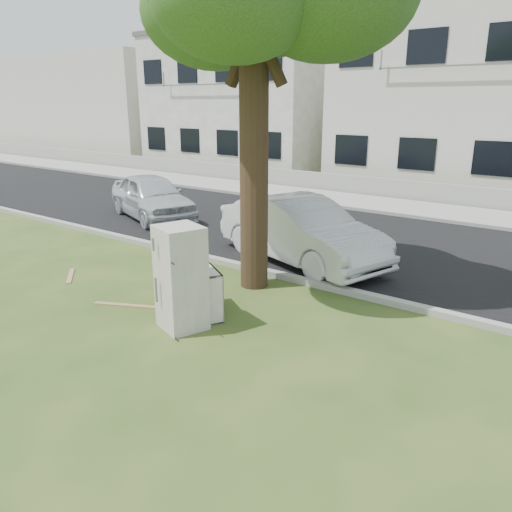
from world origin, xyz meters
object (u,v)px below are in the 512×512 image
Objects in this scene: fridge at (181,278)px; cabinet at (195,291)px; car_center at (300,230)px; car_left at (152,196)px.

cabinet is at bearing 128.32° from fridge.
cabinet is 3.63m from car_center.
cabinet is at bearing -160.02° from car_center.
car_center is 6.15m from car_left.
car_left reaches higher than cabinet.
car_left is (-6.06, 1.06, -0.04)m from car_center.
fridge reaches higher than cabinet.
fridge is 0.42× the size of car_left.
car_center is (-0.15, 3.61, 0.31)m from cabinet.
car_left is at bearing 174.29° from cabinet.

